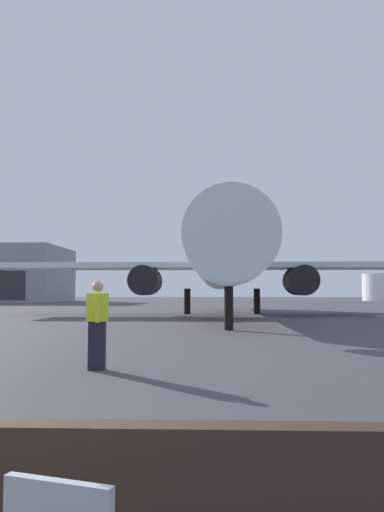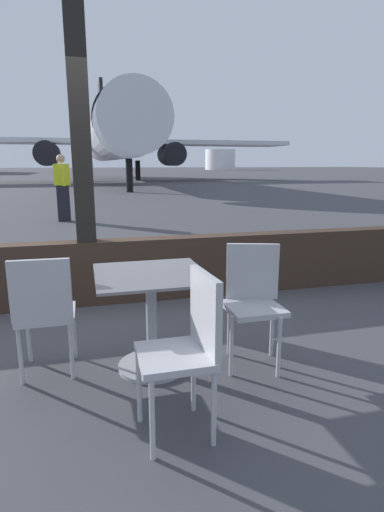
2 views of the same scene
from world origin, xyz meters
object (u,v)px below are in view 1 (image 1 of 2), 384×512
object	(u,v)px
airplane	(223,261)
ground_crew_worker	(97,324)
fuel_storage_tank	(383,287)
distant_hangar	(4,274)

from	to	relation	value
airplane	ground_crew_worker	size ratio (longest dim) A/B	18.74
fuel_storage_tank	ground_crew_worker	bearing A→B (deg)	-111.30
airplane	distant_hangar	distance (m)	56.60
airplane	ground_crew_worker	bearing A→B (deg)	-97.11
ground_crew_worker	airplane	bearing A→B (deg)	82.89
ground_crew_worker	distant_hangar	bearing A→B (deg)	113.47
ground_crew_worker	fuel_storage_tank	world-z (taller)	fuel_storage_tank
airplane	fuel_storage_tank	bearing A→B (deg)	63.61
airplane	ground_crew_worker	world-z (taller)	airplane
ground_crew_worker	distant_hangar	size ratio (longest dim) A/B	0.10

